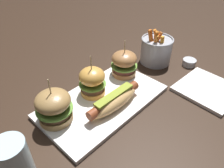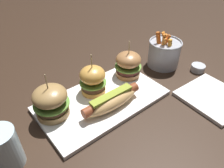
{
  "view_description": "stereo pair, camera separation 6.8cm",
  "coord_description": "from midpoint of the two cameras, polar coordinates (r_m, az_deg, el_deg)",
  "views": [
    {
      "loc": [
        -0.35,
        -0.37,
        0.47
      ],
      "look_at": [
        0.04,
        0.0,
        0.05
      ],
      "focal_mm": 34.54,
      "sensor_mm": 36.0,
      "label": 1
    },
    {
      "loc": [
        -0.3,
        -0.42,
        0.47
      ],
      "look_at": [
        0.04,
        0.0,
        0.05
      ],
      "focal_mm": 34.54,
      "sensor_mm": 36.0,
      "label": 2
    }
  ],
  "objects": [
    {
      "name": "water_glass",
      "position": [
        0.55,
        -23.46,
        -15.71
      ],
      "size": [
        0.07,
        0.07,
        0.11
      ],
      "primitive_type": "cylinder",
      "color": "silver",
      "rests_on": "ground"
    },
    {
      "name": "fries_bucket",
      "position": [
        0.88,
        15.79,
        7.86
      ],
      "size": [
        0.13,
        0.13,
        0.14
      ],
      "color": "#A8AAB2",
      "rests_on": "ground"
    },
    {
      "name": "hot_dog",
      "position": [
        0.65,
        3.11,
        -4.33
      ],
      "size": [
        0.2,
        0.06,
        0.05
      ],
      "color": "#E1AC67",
      "rests_on": "platter_main"
    },
    {
      "name": "slider_center",
      "position": [
        0.69,
        -2.52,
        0.94
      ],
      "size": [
        0.09,
        0.09,
        0.14
      ],
      "color": "gold",
      "rests_on": "platter_main"
    },
    {
      "name": "slider_left",
      "position": [
        0.62,
        -12.88,
        -4.61
      ],
      "size": [
        0.1,
        0.1,
        0.14
      ],
      "color": "#9F7945",
      "rests_on": "platter_main"
    },
    {
      "name": "side_plate",
      "position": [
        0.79,
        27.33,
        -3.2
      ],
      "size": [
        0.19,
        0.19,
        0.01
      ],
      "primitive_type": "cube",
      "rotation": [
        0.0,
        0.0,
        -0.05
      ],
      "color": "white",
      "rests_on": "ground"
    },
    {
      "name": "slider_right",
      "position": [
        0.77,
        6.85,
        5.18
      ],
      "size": [
        0.1,
        0.1,
        0.14
      ],
      "color": "#A57041",
      "rests_on": "platter_main"
    },
    {
      "name": "platter_main",
      "position": [
        0.69,
        0.24,
        -4.48
      ],
      "size": [
        0.4,
        0.22,
        0.01
      ],
      "primitive_type": "cube",
      "color": "white",
      "rests_on": "ground"
    },
    {
      "name": "sauce_ramekin",
      "position": [
        0.91,
        23.83,
        3.89
      ],
      "size": [
        0.05,
        0.05,
        0.03
      ],
      "color": "#B7BABF",
      "rests_on": "ground"
    },
    {
      "name": "ground_plane",
      "position": [
        0.7,
        0.24,
        -4.91
      ],
      "size": [
        3.0,
        3.0,
        0.0
      ],
      "primitive_type": "plane",
      "color": "black"
    }
  ]
}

